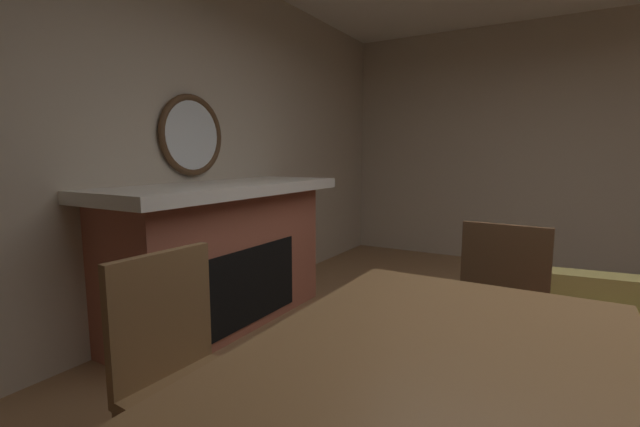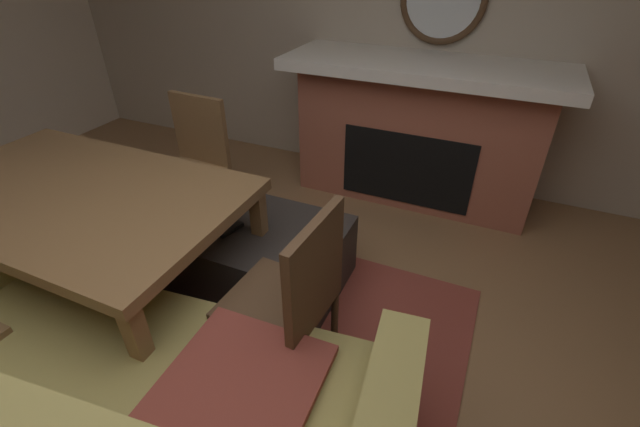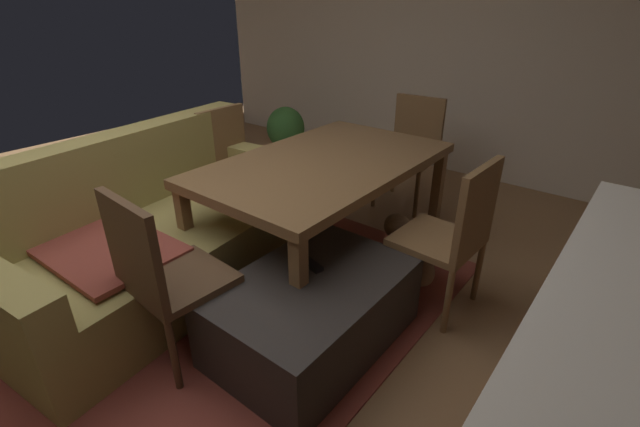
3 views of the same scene
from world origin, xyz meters
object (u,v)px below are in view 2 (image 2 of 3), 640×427
Objects in this scene: dining_table at (77,202)px; fireplace at (418,131)px; ottoman_coffee_table at (255,254)px; dining_chair_west at (293,293)px; small_dog at (157,216)px; tv_remote at (230,229)px; dining_chair_south at (194,157)px; couch at (113,422)px.

fireplace is at bearing -124.46° from dining_table.
ottoman_coffee_table is (0.61, 1.46, -0.34)m from fireplace.
ottoman_coffee_table is 1.13× the size of dining_chair_west.
tv_remote is at bearing 166.23° from small_dog.
dining_chair_south reaches higher than ottoman_coffee_table.
couch is 1.19m from ottoman_coffee_table.
ottoman_coffee_table is at bearing -146.03° from dining_table.
ottoman_coffee_table is at bearing -84.45° from couch.
small_dog is (0.12, -0.59, -0.48)m from dining_table.
ottoman_coffee_table is 6.58× the size of tv_remote.
dining_table is 1.84× the size of dining_chair_south.
dining_chair_south is (-0.00, -0.91, -0.15)m from dining_table.
fireplace is 0.91× the size of couch.
dining_chair_west reaches higher than small_dog.
tv_remote reaches higher than ottoman_coffee_table.
small_dog is at bearing -23.40° from dining_chair_west.
dining_table reaches higher than small_dog.
dining_chair_west reaches higher than couch.
tv_remote is at bearing -79.43° from couch.
dining_table is (0.84, -0.69, 0.35)m from couch.
dining_chair_south reaches higher than tv_remote.
ottoman_coffee_table is at bearing 67.26° from fireplace.
small_dog is (0.13, 0.32, -0.34)m from dining_chair_south.
small_dog is (0.96, -1.28, -0.13)m from couch.
dining_chair_south is at bearing -62.41° from couch.
small_dog is at bearing 68.32° from dining_chair_south.
dining_table is 1.26m from dining_chair_west.
dining_chair_south is 1.00× the size of dining_chair_west.
dining_table is at bearing -39.36° from couch.
couch is 1.30× the size of dining_table.
couch reaches higher than small_dog.
dining_chair_south is (0.84, -1.60, 0.21)m from couch.
fireplace is 2.69m from couch.
dining_chair_south is 0.48m from small_dog.
fireplace is 12.59× the size of tv_remote.
small_dog is (1.37, -0.59, -0.34)m from dining_chair_west.
dining_chair_west reaches higher than dining_table.
fireplace reaches higher than ottoman_coffee_table.
tv_remote is at bearing 44.07° from ottoman_coffee_table.
fireplace is at bearing -137.04° from small_dog.
tv_remote is 0.82m from dining_chair_south.
fireplace reaches higher than dining_table.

